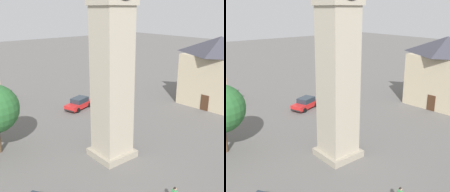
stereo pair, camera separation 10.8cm
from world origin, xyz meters
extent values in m
plane|color=#605E5B|center=(0.00, 0.00, 0.00)|extent=(200.00, 200.00, 0.00)
cube|color=gray|center=(0.00, 0.00, 0.30)|extent=(3.38, 3.38, 0.60)
cube|color=#ADA38E|center=(0.00, 0.00, 6.84)|extent=(2.70, 2.70, 12.48)
cube|color=red|center=(4.42, 12.35, 0.59)|extent=(4.43, 2.96, 0.64)
cube|color=#28333D|center=(4.57, 12.40, 1.21)|extent=(2.50, 2.17, 0.64)
cylinder|color=black|center=(3.53, 11.19, 0.32)|extent=(0.68, 0.42, 0.64)
cylinder|color=black|center=(3.00, 12.70, 0.32)|extent=(0.68, 0.42, 0.64)
cylinder|color=black|center=(5.85, 12.00, 0.32)|extent=(0.68, 0.42, 0.64)
cylinder|color=black|center=(5.32, 13.51, 0.32)|extent=(0.68, 0.42, 0.64)
cube|color=black|center=(2.52, 11.68, 0.37)|extent=(0.66, 1.61, 0.16)
sphere|color=tan|center=(-1.31, -8.10, 1.57)|extent=(0.22, 0.22, 0.22)
sphere|color=black|center=(-1.32, -8.10, 1.59)|extent=(0.20, 0.20, 0.20)
cube|color=tan|center=(19.60, 1.54, 3.51)|extent=(6.14, 9.16, 7.01)
pyramid|color=#383842|center=(19.60, 1.54, 8.24)|extent=(6.45, 9.61, 2.46)
cube|color=#422819|center=(16.85, 1.32, 1.05)|extent=(0.17, 1.10, 2.10)
camera|label=1|loc=(-14.25, -17.30, 12.82)|focal=44.09mm
camera|label=2|loc=(-14.16, -17.37, 12.82)|focal=44.09mm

